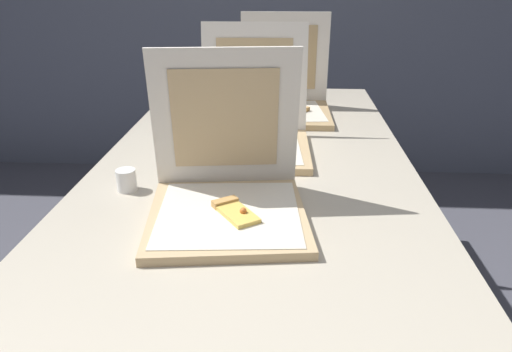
{
  "coord_description": "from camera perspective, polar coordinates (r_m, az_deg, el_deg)",
  "views": [
    {
      "loc": [
        0.09,
        -0.68,
        1.3
      ],
      "look_at": [
        0.02,
        0.43,
        0.81
      ],
      "focal_mm": 33.56,
      "sensor_mm": 36.0,
      "label": 1
    }
  ],
  "objects": [
    {
      "name": "cup_white_near_center",
      "position": [
        1.32,
        -15.19,
        -0.47
      ],
      "size": [
        0.05,
        0.05,
        0.06
      ],
      "primitive_type": "cylinder",
      "color": "white",
      "rests_on": "table"
    },
    {
      "name": "cup_white_far",
      "position": [
        1.76,
        -8.3,
        6.11
      ],
      "size": [
        0.05,
        0.05,
        0.06
      ],
      "primitive_type": "cylinder",
      "color": "white",
      "rests_on": "table"
    },
    {
      "name": "pizza_box_middle",
      "position": [
        1.57,
        -0.48,
        5.24
      ],
      "size": [
        0.38,
        0.44,
        0.38
      ],
      "rotation": [
        0.0,
        0.0,
        0.03
      ],
      "color": "tan",
      "rests_on": "table"
    },
    {
      "name": "pizza_box_front",
      "position": [
        1.14,
        -3.45,
        -2.11
      ],
      "size": [
        0.41,
        0.41,
        0.38
      ],
      "rotation": [
        0.0,
        0.0,
        0.12
      ],
      "color": "tan",
      "rests_on": "table"
    },
    {
      "name": "table",
      "position": [
        1.41,
        -0.4,
        -1.31
      ],
      "size": [
        0.96,
        2.16,
        0.75
      ],
      "color": "#BCB29E",
      "rests_on": "ground"
    },
    {
      "name": "pizza_box_back",
      "position": [
        1.96,
        3.41,
        8.97
      ],
      "size": [
        0.37,
        0.37,
        0.39
      ],
      "rotation": [
        0.0,
        0.0,
        0.02
      ],
      "color": "tan",
      "rests_on": "table"
    }
  ]
}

